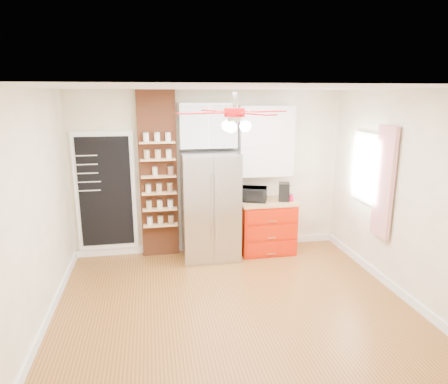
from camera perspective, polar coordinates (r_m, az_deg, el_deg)
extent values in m
plane|color=brown|center=(5.31, 1.36, -15.90)|extent=(4.50, 4.50, 0.00)
plane|color=white|center=(4.61, 1.56, 14.67)|extent=(4.50, 4.50, 0.00)
cube|color=#F9F3C8|center=(6.70, -2.08, 2.80)|extent=(4.50, 0.02, 2.70)
cube|color=#F9F3C8|center=(2.98, 9.61, -11.92)|extent=(4.50, 0.02, 2.70)
cube|color=#F9F3C8|center=(4.86, -25.51, -2.85)|extent=(0.02, 4.00, 2.70)
cube|color=#F9F3C8|center=(5.68, 24.26, -0.46)|extent=(0.02, 4.00, 2.70)
cube|color=white|center=(6.70, -16.56, 0.03)|extent=(0.95, 0.04, 1.95)
cube|color=black|center=(6.67, -16.59, -0.02)|extent=(0.82, 0.02, 1.78)
cube|color=brown|center=(6.55, -9.35, 2.37)|extent=(0.60, 0.16, 2.70)
cube|color=#A8A7AC|center=(6.45, -2.00, -1.98)|extent=(0.90, 0.70, 1.75)
cube|color=white|center=(6.41, -2.36, 9.52)|extent=(0.90, 0.35, 0.70)
cube|color=red|center=(6.83, 6.07, -5.05)|extent=(0.90, 0.60, 0.86)
cube|color=tan|center=(6.70, 6.17, -1.40)|extent=(0.94, 0.64, 0.04)
cube|color=white|center=(6.67, 5.97, 7.25)|extent=(0.90, 0.30, 1.15)
cube|color=white|center=(6.37, 19.76, 3.24)|extent=(0.04, 0.75, 1.05)
cube|color=red|center=(5.90, 21.90, 1.27)|extent=(0.06, 0.40, 1.55)
cylinder|color=silver|center=(4.61, 1.55, 12.81)|extent=(0.05, 0.05, 0.20)
cylinder|color=#93090B|center=(4.61, 1.54, 11.32)|extent=(0.24, 0.24, 0.10)
sphere|color=white|center=(4.62, 1.52, 9.33)|extent=(0.13, 0.13, 0.13)
imported|color=black|center=(6.62, 4.20, -0.31)|extent=(0.51, 0.43, 0.24)
cube|color=black|center=(6.70, 8.57, 0.02)|extent=(0.23, 0.26, 0.30)
cylinder|color=red|center=(6.69, 9.48, -0.79)|extent=(0.12, 0.12, 0.13)
cylinder|color=#A4090F|center=(6.79, 9.19, -0.59)|extent=(0.12, 0.12, 0.12)
cylinder|color=beige|center=(6.41, -9.85, 2.92)|extent=(0.10, 0.10, 0.13)
cylinder|color=#8D5F48|center=(6.40, -7.62, 2.96)|extent=(0.13, 0.13, 0.13)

